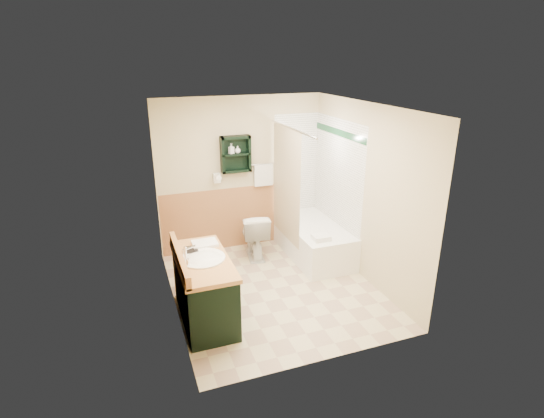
{
  "coord_description": "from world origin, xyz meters",
  "views": [
    {
      "loc": [
        -1.73,
        -4.67,
        2.97
      ],
      "look_at": [
        0.04,
        0.2,
        1.07
      ],
      "focal_mm": 28.0,
      "sensor_mm": 36.0,
      "label": 1
    }
  ],
  "objects_px": {
    "vanity": "(204,289)",
    "toilet": "(254,235)",
    "wall_shelf": "(236,154)",
    "bathtub": "(314,240)",
    "vanity_book": "(184,243)",
    "hair_dryer": "(217,178)",
    "soap_bottle_a": "(231,151)",
    "soap_bottle_b": "(238,150)"
  },
  "relations": [
    {
      "from": "vanity",
      "to": "toilet",
      "type": "bearing_deg",
      "value": 52.69
    },
    {
      "from": "wall_shelf",
      "to": "bathtub",
      "type": "bearing_deg",
      "value": -33.32
    },
    {
      "from": "bathtub",
      "to": "vanity_book",
      "type": "xyz_separation_m",
      "value": [
        -2.08,
        -0.82,
        0.63
      ]
    },
    {
      "from": "hair_dryer",
      "to": "vanity",
      "type": "distance_m",
      "value": 2.03
    },
    {
      "from": "vanity_book",
      "to": "soap_bottle_a",
      "type": "relative_size",
      "value": 1.41
    },
    {
      "from": "vanity",
      "to": "bathtub",
      "type": "bearing_deg",
      "value": 29.1
    },
    {
      "from": "hair_dryer",
      "to": "bathtub",
      "type": "bearing_deg",
      "value": -27.81
    },
    {
      "from": "bathtub",
      "to": "vanity_book",
      "type": "relative_size",
      "value": 7.03
    },
    {
      "from": "vanity_book",
      "to": "soap_bottle_a",
      "type": "xyz_separation_m",
      "value": [
        0.99,
        1.48,
        0.71
      ]
    },
    {
      "from": "bathtub",
      "to": "soap_bottle_b",
      "type": "distance_m",
      "value": 1.81
    },
    {
      "from": "bathtub",
      "to": "soap_bottle_a",
      "type": "relative_size",
      "value": 9.92
    },
    {
      "from": "vanity",
      "to": "soap_bottle_a",
      "type": "relative_size",
      "value": 8.14
    },
    {
      "from": "bathtub",
      "to": "soap_bottle_b",
      "type": "height_order",
      "value": "soap_bottle_b"
    },
    {
      "from": "hair_dryer",
      "to": "soap_bottle_a",
      "type": "bearing_deg",
      "value": -7.35
    },
    {
      "from": "bathtub",
      "to": "soap_bottle_b",
      "type": "bearing_deg",
      "value": 146.07
    },
    {
      "from": "vanity",
      "to": "soap_bottle_b",
      "type": "distance_m",
      "value": 2.31
    },
    {
      "from": "soap_bottle_a",
      "to": "soap_bottle_b",
      "type": "relative_size",
      "value": 1.39
    },
    {
      "from": "bathtub",
      "to": "soap_bottle_b",
      "type": "xyz_separation_m",
      "value": [
        -0.99,
        0.67,
        1.35
      ]
    },
    {
      "from": "hair_dryer",
      "to": "vanity",
      "type": "xyz_separation_m",
      "value": [
        -0.59,
        -1.77,
        -0.81
      ]
    },
    {
      "from": "vanity",
      "to": "soap_bottle_a",
      "type": "xyz_separation_m",
      "value": [
        0.83,
        1.74,
        1.21
      ]
    },
    {
      "from": "hair_dryer",
      "to": "vanity",
      "type": "height_order",
      "value": "hair_dryer"
    },
    {
      "from": "toilet",
      "to": "vanity_book",
      "type": "distance_m",
      "value": 1.75
    },
    {
      "from": "vanity_book",
      "to": "toilet",
      "type": "bearing_deg",
      "value": 47.26
    },
    {
      "from": "toilet",
      "to": "vanity_book",
      "type": "height_order",
      "value": "vanity_book"
    },
    {
      "from": "toilet",
      "to": "soap_bottle_b",
      "type": "bearing_deg",
      "value": -61.42
    },
    {
      "from": "vanity_book",
      "to": "vanity",
      "type": "bearing_deg",
      "value": -52.49
    },
    {
      "from": "vanity",
      "to": "bathtub",
      "type": "xyz_separation_m",
      "value": [
        1.92,
        1.07,
        -0.14
      ]
    },
    {
      "from": "toilet",
      "to": "wall_shelf",
      "type": "bearing_deg",
      "value": -57.47
    },
    {
      "from": "soap_bottle_a",
      "to": "wall_shelf",
      "type": "bearing_deg",
      "value": 4.25
    },
    {
      "from": "vanity",
      "to": "soap_bottle_a",
      "type": "bearing_deg",
      "value": 64.53
    },
    {
      "from": "hair_dryer",
      "to": "vanity_book",
      "type": "height_order",
      "value": "hair_dryer"
    },
    {
      "from": "wall_shelf",
      "to": "vanity_book",
      "type": "bearing_deg",
      "value": -125.44
    },
    {
      "from": "bathtub",
      "to": "wall_shelf",
      "type": "bearing_deg",
      "value": 146.68
    },
    {
      "from": "hair_dryer",
      "to": "toilet",
      "type": "xyz_separation_m",
      "value": [
        0.46,
        -0.38,
        -0.85
      ]
    },
    {
      "from": "hair_dryer",
      "to": "soap_bottle_a",
      "type": "xyz_separation_m",
      "value": [
        0.23,
        -0.03,
        0.4
      ]
    },
    {
      "from": "vanity",
      "to": "toilet",
      "type": "xyz_separation_m",
      "value": [
        1.05,
        1.38,
        -0.04
      ]
    },
    {
      "from": "bathtub",
      "to": "soap_bottle_a",
      "type": "bearing_deg",
      "value": 148.52
    },
    {
      "from": "bathtub",
      "to": "toilet",
      "type": "relative_size",
      "value": 2.08
    },
    {
      "from": "vanity",
      "to": "toilet",
      "type": "distance_m",
      "value": 1.74
    },
    {
      "from": "vanity_book",
      "to": "soap_bottle_b",
      "type": "height_order",
      "value": "soap_bottle_b"
    },
    {
      "from": "bathtub",
      "to": "vanity_book",
      "type": "bearing_deg",
      "value": -158.64
    },
    {
      "from": "wall_shelf",
      "to": "bathtub",
      "type": "xyz_separation_m",
      "value": [
        1.03,
        -0.67,
        -1.29
      ]
    }
  ]
}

